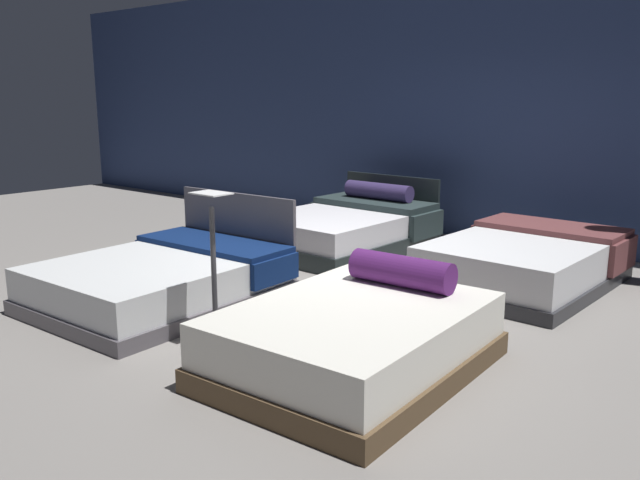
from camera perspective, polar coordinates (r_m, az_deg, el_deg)
ground_plane at (r=6.30m, az=2.48°, el=-4.83°), size 18.00×18.00×0.02m
showroom_back_wall at (r=8.70m, az=15.24°, el=11.32°), size 18.00×0.06×3.50m
bed_0 at (r=6.17m, az=-13.43°, el=-3.28°), size 1.72×2.13×0.90m
bed_1 at (r=4.53m, az=3.15°, el=-8.50°), size 1.52×1.99×0.70m
bed_2 at (r=8.10m, az=2.30°, el=1.05°), size 1.67×2.17×0.83m
bed_3 at (r=6.85m, az=17.45°, el=-1.80°), size 1.58×2.14×0.52m
price_sign at (r=4.98m, az=-9.21°, el=-4.04°), size 0.28×0.24×1.17m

